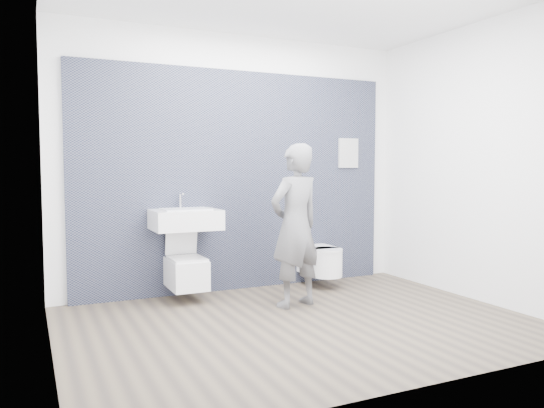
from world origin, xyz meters
name	(u,v)px	position (x,y,z in m)	size (l,w,h in m)	color
ground	(301,323)	(0.00, 0.00, 0.00)	(4.00, 4.00, 0.00)	brown
room_shell	(302,121)	(0.00, 0.00, 1.74)	(4.00, 4.00, 4.00)	white
tile_wall	(239,288)	(0.00, 1.47, 0.00)	(3.60, 0.06, 2.40)	black
washbasin	(186,219)	(-0.69, 1.19, 0.83)	(0.66, 0.50, 0.50)	white
toilet_square	(186,271)	(-0.69, 1.19, 0.30)	(0.35, 0.51, 0.68)	white
toilet_rounded	(322,261)	(0.88, 1.15, 0.29)	(0.34, 0.58, 0.32)	white
info_placard	(347,278)	(1.40, 1.43, 0.00)	(0.26, 0.03, 0.35)	white
visitor	(295,226)	(0.22, 0.53, 0.79)	(0.58, 0.38, 1.58)	slate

